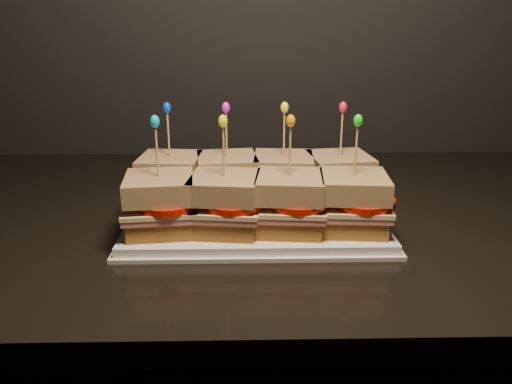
{
  "coord_description": "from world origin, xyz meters",
  "views": [
    {
      "loc": [
        0.18,
        0.86,
        1.17
      ],
      "look_at": [
        0.19,
        1.56,
        0.93
      ],
      "focal_mm": 35.0,
      "sensor_mm": 36.0,
      "label": 1
    }
  ],
  "objects": [
    {
      "name": "granite_slab",
      "position": [
        -0.19,
        1.64,
        0.86
      ],
      "size": [
        2.73,
        0.73,
        0.03
      ],
      "primitive_type": "cube",
      "color": "black",
      "rests_on": "cabinet"
    },
    {
      "name": "platter",
      "position": [
        0.19,
        1.56,
        0.88
      ],
      "size": [
        0.37,
        0.23,
        0.02
      ],
      "primitive_type": "cube",
      "color": "white",
      "rests_on": "granite_slab"
    },
    {
      "name": "platter_rim",
      "position": [
        0.19,
        1.56,
        0.88
      ],
      "size": [
        0.39,
        0.24,
        0.01
      ],
      "primitive_type": "cube",
      "color": "white",
      "rests_on": "granite_slab"
    },
    {
      "name": "sandwich_0_bread_bot",
      "position": [
        0.06,
        1.61,
        0.9
      ],
      "size": [
        0.1,
        0.1,
        0.02
      ],
      "primitive_type": "cube",
      "rotation": [
        0.0,
        0.0,
        -0.08
      ],
      "color": "brown",
      "rests_on": "platter"
    },
    {
      "name": "sandwich_0_ham",
      "position": [
        0.06,
        1.61,
        0.92
      ],
      "size": [
        0.11,
        0.1,
        0.01
      ],
      "primitive_type": "cube",
      "rotation": [
        0.0,
        0.0,
        -0.08
      ],
      "color": "#BB6264",
      "rests_on": "sandwich_0_bread_bot"
    },
    {
      "name": "sandwich_0_cheese",
      "position": [
        0.06,
        1.61,
        0.93
      ],
      "size": [
        0.11,
        0.1,
        0.01
      ],
      "primitive_type": "cube",
      "rotation": [
        0.0,
        0.0,
        -0.08
      ],
      "color": "beige",
      "rests_on": "sandwich_0_ham"
    },
    {
      "name": "sandwich_0_tomato",
      "position": [
        0.07,
        1.61,
        0.94
      ],
      "size": [
        0.09,
        0.09,
        0.01
      ],
      "primitive_type": "cylinder",
      "color": "red",
      "rests_on": "sandwich_0_cheese"
    },
    {
      "name": "sandwich_0_bread_top",
      "position": [
        0.06,
        1.61,
        0.95
      ],
      "size": [
        0.1,
        0.1,
        0.03
      ],
      "primitive_type": "cube",
      "rotation": [
        0.0,
        0.0,
        -0.08
      ],
      "color": "#65380F",
      "rests_on": "sandwich_0_tomato"
    },
    {
      "name": "sandwich_0_pick",
      "position": [
        0.06,
        1.61,
        1.0
      ],
      "size": [
        0.0,
        0.0,
        0.09
      ],
      "primitive_type": "cylinder",
      "color": "tan",
      "rests_on": "sandwich_0_bread_top"
    },
    {
      "name": "sandwich_0_frill",
      "position": [
        0.06,
        1.61,
        1.05
      ],
      "size": [
        0.01,
        0.01,
        0.02
      ],
      "primitive_type": "ellipsoid",
      "color": "#073BCE",
      "rests_on": "sandwich_0_pick"
    },
    {
      "name": "sandwich_1_bread_bot",
      "position": [
        0.15,
        1.61,
        0.9
      ],
      "size": [
        0.1,
        0.1,
        0.02
      ],
      "primitive_type": "cube",
      "rotation": [
        0.0,
        0.0,
        0.12
      ],
      "color": "brown",
      "rests_on": "platter"
    },
    {
      "name": "sandwich_1_ham",
      "position": [
        0.15,
        1.61,
        0.92
      ],
      "size": [
        0.11,
        0.11,
        0.01
      ],
      "primitive_type": "cube",
      "rotation": [
        0.0,
        0.0,
        0.12
      ],
      "color": "#BB6264",
      "rests_on": "sandwich_1_bread_bot"
    },
    {
      "name": "sandwich_1_cheese",
      "position": [
        0.15,
        1.61,
        0.93
      ],
      "size": [
        0.11,
        0.11,
        0.01
      ],
      "primitive_type": "cube",
      "rotation": [
        0.0,
        0.0,
        0.12
      ],
      "color": "beige",
      "rests_on": "sandwich_1_ham"
    },
    {
      "name": "sandwich_1_tomato",
      "position": [
        0.16,
        1.61,
        0.94
      ],
      "size": [
        0.09,
        0.09,
        0.01
      ],
      "primitive_type": "cylinder",
      "color": "red",
      "rests_on": "sandwich_1_cheese"
    },
    {
      "name": "sandwich_1_bread_top",
      "position": [
        0.15,
        1.61,
        0.95
      ],
      "size": [
        0.1,
        0.1,
        0.03
      ],
      "primitive_type": "cube",
      "rotation": [
        0.0,
        0.0,
        0.12
      ],
      "color": "#65380F",
      "rests_on": "sandwich_1_tomato"
    },
    {
      "name": "sandwich_1_pick",
      "position": [
        0.15,
        1.61,
        1.0
      ],
      "size": [
        0.0,
        0.0,
        0.09
      ],
      "primitive_type": "cylinder",
      "color": "tan",
      "rests_on": "sandwich_1_bread_top"
    },
    {
      "name": "sandwich_1_frill",
      "position": [
        0.15,
        1.61,
        1.05
      ],
      "size": [
        0.01,
        0.01,
        0.02
      ],
      "primitive_type": "ellipsoid",
      "color": "#D819D3",
      "rests_on": "sandwich_1_pick"
    },
    {
      "name": "sandwich_2_bread_bot",
      "position": [
        0.24,
        1.61,
        0.9
      ],
      "size": [
        0.1,
        0.1,
        0.02
      ],
      "primitive_type": "cube",
      "rotation": [
        0.0,
        0.0,
        -0.08
      ],
      "color": "brown",
      "rests_on": "platter"
    },
    {
      "name": "sandwich_2_ham",
      "position": [
        0.24,
        1.61,
        0.92
      ],
      "size": [
        0.1,
        0.1,
        0.01
      ],
      "primitive_type": "cube",
      "rotation": [
        0.0,
        0.0,
        -0.08
      ],
      "color": "#BB6264",
      "rests_on": "sandwich_2_bread_bot"
    },
    {
      "name": "sandwich_2_cheese",
      "position": [
        0.24,
        1.61,
        0.93
      ],
      "size": [
        0.11,
        0.1,
        0.01
      ],
      "primitive_type": "cube",
      "rotation": [
        0.0,
        0.0,
        -0.08
      ],
      "color": "beige",
      "rests_on": "sandwich_2_ham"
    },
    {
      "name": "sandwich_2_tomato",
      "position": [
        0.25,
        1.61,
        0.94
      ],
      "size": [
        0.09,
        0.09,
        0.01
      ],
      "primitive_type": "cylinder",
      "color": "red",
      "rests_on": "sandwich_2_cheese"
    },
    {
      "name": "sandwich_2_bread_top",
      "position": [
        0.24,
        1.61,
        0.95
      ],
      "size": [
        0.1,
        0.1,
        0.03
      ],
      "primitive_type": "cube",
      "rotation": [
        0.0,
        0.0,
        -0.08
      ],
      "color": "#65380F",
      "rests_on": "sandwich_2_tomato"
    },
    {
      "name": "sandwich_2_pick",
      "position": [
        0.24,
        1.61,
        1.0
      ],
      "size": [
        0.0,
        0.0,
        0.09
      ],
      "primitive_type": "cylinder",
      "color": "tan",
      "rests_on": "sandwich_2_bread_top"
    },
    {
      "name": "sandwich_2_frill",
      "position": [
        0.24,
        1.61,
        1.05
      ],
      "size": [
        0.01,
        0.01,
        0.02
      ],
      "primitive_type": "ellipsoid",
      "color": "yellow",
      "rests_on": "sandwich_2_pick"
    },
    {
      "name": "sandwich_3_bread_bot",
      "position": [
        0.32,
        1.61,
        0.9
      ],
      "size": [
        0.1,
        0.1,
        0.02
      ],
      "primitive_type": "cube",
      "rotation": [
        0.0,
        0.0,
        0.14
      ],
      "color": "brown",
      "rests_on": "platter"
    },
    {
      "name": "sandwich_3_ham",
      "position": [
        0.32,
        1.61,
        0.92
      ],
      "size": [
        0.11,
        0.11,
        0.01
      ],
      "primitive_type": "cube",
      "rotation": [
        0.0,
        0.0,
        0.14
      ],
      "color": "#BB6264",
      "rests_on": "sandwich_3_bread_bot"
    },
    {
      "name": "sandwich_3_cheese",
      "position": [
        0.32,
        1.61,
        0.93
      ],
      "size": [
        0.11,
        0.11,
        0.01
      ],
      "primitive_type": "cube",
      "rotation": [
        0.0,
        0.0,
        0.14
      ],
      "color": "beige",
      "rests_on": "sandwich_3_ham"
    },
    {
      "name": "sandwich_3_tomato",
      "position": [
        0.34,
        1.61,
        0.94
      ],
      "size": [
        0.09,
        0.09,
        0.01
      ],
      "primitive_type": "cylinder",
      "color": "red",
      "rests_on": "sandwich_3_cheese"
    },
    {
      "name": "sandwich_3_bread_top",
      "position": [
        0.32,
        1.61,
        0.95
      ],
      "size": [
        0.1,
        0.1,
        0.03
      ],
      "primitive_type": "cube",
      "rotation": [
        0.0,
        0.0,
        0.14
      ],
      "color": "#65380F",
      "rests_on": "sandwich_3_tomato"
    },
    {
      "name": "sandwich_3_pick",
      "position": [
        0.32,
        1.61,
        1.0
      ],
      "size": [
        0.0,
        0.0,
        0.09
      ],
      "primitive_type": "cylinder",
      "color": "tan",
      "rests_on": "sandwich_3_bread_top"
    },
    {
      "name": "sandwich_3_frill",
      "position": [
        0.32,
        1.61,
        1.05
      ],
      "size": [
        0.01,
        0.01,
        0.02
      ],
      "primitive_type": "ellipsoid",
      "color": "red",
      "rests_on": "sandwich_3_pick"
    },
    {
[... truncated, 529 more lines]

